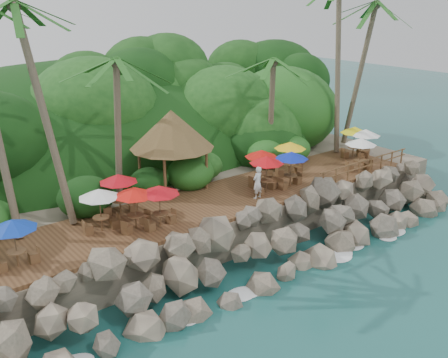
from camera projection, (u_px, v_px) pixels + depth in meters
ground at (300, 277)px, 25.47m from camera, size 140.00×140.00×0.00m
land_base at (137, 173)px, 37.00m from camera, size 32.00×25.20×2.10m
jungle_hill at (93, 162)px, 42.93m from camera, size 44.80×28.00×15.40m
seawall at (272, 242)px, 26.57m from camera, size 29.00×4.00×2.30m
terrace at (224, 199)px, 29.19m from camera, size 26.00×5.00×0.20m
jungle_foliage at (145, 191)px, 36.61m from camera, size 44.00×16.00×12.00m
foam_line at (295, 274)px, 25.68m from camera, size 25.20×0.80×0.06m
palms at (214, 17)px, 28.96m from camera, size 31.21×7.13×12.85m
palapa at (172, 129)px, 29.55m from camera, size 4.84×4.84×4.60m
dining_clusters at (243, 165)px, 29.01m from camera, size 25.32×5.12×2.14m
railing at (365, 166)px, 32.62m from camera, size 8.30×0.10×1.00m
waiter at (258, 183)px, 28.79m from camera, size 0.73×0.54×1.83m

